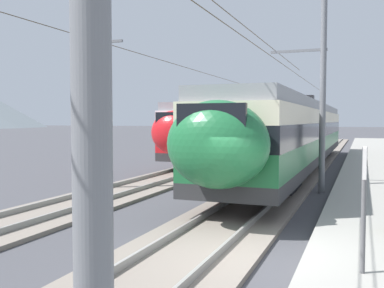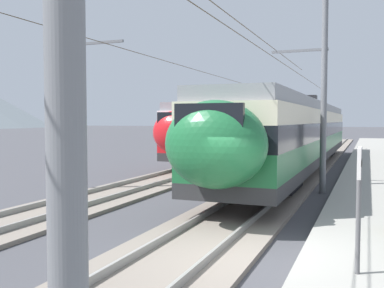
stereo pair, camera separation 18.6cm
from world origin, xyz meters
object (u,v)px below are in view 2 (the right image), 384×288
train_far_track (250,128)px  catenary_mast_mid (320,92)px  platform_sign (359,181)px  train_near_platform (300,132)px  catenary_mast_far_side (84,86)px

train_far_track → catenary_mast_mid: bearing=-157.4°
platform_sign → train_near_platform: bearing=11.2°
train_near_platform → platform_sign: 17.77m
train_near_platform → train_far_track: same height
train_far_track → platform_sign: (-27.67, -8.90, -0.35)m
train_near_platform → platform_sign: size_ratio=14.58×
train_near_platform → catenary_mast_far_side: bearing=145.0°
train_near_platform → catenary_mast_mid: (-7.12, -1.77, 1.78)m
catenary_mast_far_side → platform_sign: bearing=-124.5°
train_far_track → catenary_mast_mid: catenary_mast_mid is taller
catenary_mast_mid → platform_sign: size_ratio=22.28×
train_near_platform → train_far_track: (10.24, 5.46, 0.00)m
train_near_platform → catenary_mast_mid: bearing=-166.0°
platform_sign → catenary_mast_far_side: bearing=55.5°
catenary_mast_far_side → catenary_mast_mid: bearing=-71.1°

